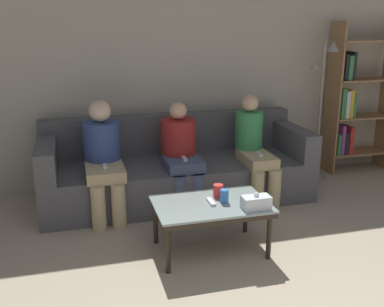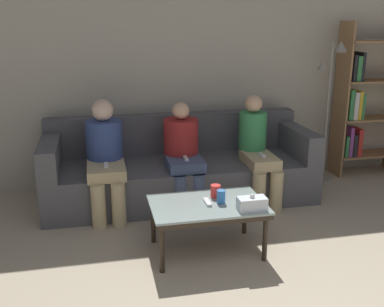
{
  "view_description": "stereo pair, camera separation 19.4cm",
  "coord_description": "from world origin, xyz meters",
  "px_view_note": "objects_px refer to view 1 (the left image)",
  "views": [
    {
      "loc": [
        -1.01,
        -1.22,
        1.81
      ],
      "look_at": [
        0.0,
        2.52,
        0.66
      ],
      "focal_mm": 42.0,
      "sensor_mm": 36.0,
      "label": 1
    },
    {
      "loc": [
        -0.82,
        -1.27,
        1.81
      ],
      "look_at": [
        0.0,
        2.52,
        0.66
      ],
      "focal_mm": 42.0,
      "sensor_mm": 36.0,
      "label": 2
    }
  ],
  "objects_px": {
    "cup_near_right": "(218,191)",
    "seated_person_mid_left": "(181,151)",
    "cup_near_left": "(224,196)",
    "game_remote": "(211,202)",
    "standing_lamp": "(322,96)",
    "seated_person_left_end": "(103,155)",
    "coffee_table": "(211,208)",
    "bookshelf": "(353,103)",
    "tissue_box": "(256,202)",
    "seated_person_mid_right": "(253,147)",
    "couch": "(176,170)"
  },
  "relations": [
    {
      "from": "seated_person_mid_right",
      "to": "tissue_box",
      "type": "bearing_deg",
      "value": -111.51
    },
    {
      "from": "cup_near_left",
      "to": "standing_lamp",
      "type": "bearing_deg",
      "value": 40.39
    },
    {
      "from": "cup_near_left",
      "to": "bookshelf",
      "type": "distance_m",
      "value": 2.71
    },
    {
      "from": "seated_person_left_end",
      "to": "cup_near_left",
      "type": "bearing_deg",
      "value": -49.35
    },
    {
      "from": "couch",
      "to": "seated_person_mid_right",
      "type": "height_order",
      "value": "seated_person_mid_right"
    },
    {
      "from": "cup_near_left",
      "to": "game_remote",
      "type": "bearing_deg",
      "value": 173.27
    },
    {
      "from": "seated_person_mid_left",
      "to": "cup_near_left",
      "type": "bearing_deg",
      "value": -84.05
    },
    {
      "from": "cup_near_right",
      "to": "tissue_box",
      "type": "height_order",
      "value": "tissue_box"
    },
    {
      "from": "cup_near_right",
      "to": "bookshelf",
      "type": "xyz_separation_m",
      "value": [
        2.19,
        1.43,
        0.38
      ]
    },
    {
      "from": "bookshelf",
      "to": "seated_person_left_end",
      "type": "relative_size",
      "value": 1.65
    },
    {
      "from": "couch",
      "to": "seated_person_mid_left",
      "type": "relative_size",
      "value": 2.64
    },
    {
      "from": "cup_near_right",
      "to": "seated_person_mid_left",
      "type": "distance_m",
      "value": 0.91
    },
    {
      "from": "seated_person_left_end",
      "to": "seated_person_mid_left",
      "type": "bearing_deg",
      "value": 1.19
    },
    {
      "from": "couch",
      "to": "tissue_box",
      "type": "height_order",
      "value": "couch"
    },
    {
      "from": "couch",
      "to": "cup_near_left",
      "type": "bearing_deg",
      "value": -85.05
    },
    {
      "from": "seated_person_mid_left",
      "to": "standing_lamp",
      "type": "bearing_deg",
      "value": 12.33
    },
    {
      "from": "coffee_table",
      "to": "tissue_box",
      "type": "distance_m",
      "value": 0.37
    },
    {
      "from": "cup_near_left",
      "to": "cup_near_right",
      "type": "xyz_separation_m",
      "value": [
        -0.01,
        0.13,
        -0.0
      ]
    },
    {
      "from": "game_remote",
      "to": "seated_person_mid_left",
      "type": "bearing_deg",
      "value": 89.84
    },
    {
      "from": "cup_near_left",
      "to": "seated_person_mid_right",
      "type": "distance_m",
      "value": 1.19
    },
    {
      "from": "coffee_table",
      "to": "cup_near_right",
      "type": "relative_size",
      "value": 8.74
    },
    {
      "from": "seated_person_left_end",
      "to": "seated_person_mid_right",
      "type": "xyz_separation_m",
      "value": [
        1.52,
        -0.03,
        -0.02
      ]
    },
    {
      "from": "tissue_box",
      "to": "cup_near_right",
      "type": "bearing_deg",
      "value": 123.72
    },
    {
      "from": "cup_near_left",
      "to": "seated_person_mid_right",
      "type": "xyz_separation_m",
      "value": [
        0.66,
        0.99,
        0.09
      ]
    },
    {
      "from": "tissue_box",
      "to": "bookshelf",
      "type": "bearing_deg",
      "value": 41.15
    },
    {
      "from": "coffee_table",
      "to": "cup_near_right",
      "type": "height_order",
      "value": "cup_near_right"
    },
    {
      "from": "game_remote",
      "to": "seated_person_mid_left",
      "type": "height_order",
      "value": "seated_person_mid_left"
    },
    {
      "from": "bookshelf",
      "to": "standing_lamp",
      "type": "xyz_separation_m",
      "value": [
        -0.52,
        -0.14,
        0.13
      ]
    },
    {
      "from": "seated_person_left_end",
      "to": "seated_person_mid_right",
      "type": "relative_size",
      "value": 1.01
    },
    {
      "from": "tissue_box",
      "to": "game_remote",
      "type": "height_order",
      "value": "tissue_box"
    },
    {
      "from": "couch",
      "to": "game_remote",
      "type": "bearing_deg",
      "value": -90.13
    },
    {
      "from": "cup_near_right",
      "to": "seated_person_mid_right",
      "type": "xyz_separation_m",
      "value": [
        0.67,
        0.86,
        0.09
      ]
    },
    {
      "from": "seated_person_left_end",
      "to": "seated_person_mid_left",
      "type": "relative_size",
      "value": 1.05
    },
    {
      "from": "game_remote",
      "to": "seated_person_left_end",
      "type": "height_order",
      "value": "seated_person_left_end"
    },
    {
      "from": "cup_near_left",
      "to": "standing_lamp",
      "type": "relative_size",
      "value": 0.07
    },
    {
      "from": "cup_near_left",
      "to": "cup_near_right",
      "type": "bearing_deg",
      "value": 94.63
    },
    {
      "from": "game_remote",
      "to": "cup_near_left",
      "type": "bearing_deg",
      "value": -6.73
    },
    {
      "from": "seated_person_mid_left",
      "to": "seated_person_left_end",
      "type": "bearing_deg",
      "value": -178.81
    },
    {
      "from": "game_remote",
      "to": "standing_lamp",
      "type": "xyz_separation_m",
      "value": [
        1.77,
        1.4,
        0.55
      ]
    },
    {
      "from": "game_remote",
      "to": "seated_person_mid_right",
      "type": "height_order",
      "value": "seated_person_mid_right"
    },
    {
      "from": "bookshelf",
      "to": "seated_person_mid_left",
      "type": "distance_m",
      "value": 2.37
    },
    {
      "from": "standing_lamp",
      "to": "seated_person_mid_left",
      "type": "relative_size",
      "value": 1.54
    },
    {
      "from": "seated_person_mid_left",
      "to": "bookshelf",
      "type": "bearing_deg",
      "value": 12.99
    },
    {
      "from": "cup_near_left",
      "to": "cup_near_right",
      "type": "distance_m",
      "value": 0.13
    },
    {
      "from": "standing_lamp",
      "to": "bookshelf",
      "type": "bearing_deg",
      "value": 15.23
    },
    {
      "from": "cup_near_right",
      "to": "seated_person_left_end",
      "type": "distance_m",
      "value": 1.24
    },
    {
      "from": "game_remote",
      "to": "seated_person_mid_left",
      "type": "relative_size",
      "value": 0.14
    },
    {
      "from": "seated_person_mid_left",
      "to": "seated_person_mid_right",
      "type": "relative_size",
      "value": 0.96
    },
    {
      "from": "game_remote",
      "to": "seated_person_left_end",
      "type": "xyz_separation_m",
      "value": [
        -0.76,
        1.0,
        0.16
      ]
    },
    {
      "from": "tissue_box",
      "to": "standing_lamp",
      "type": "height_order",
      "value": "standing_lamp"
    }
  ]
}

